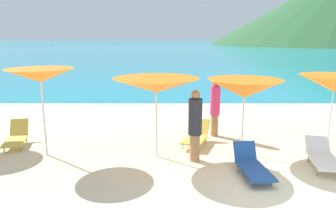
{
  "coord_description": "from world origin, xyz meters",
  "views": [
    {
      "loc": [
        -2.25,
        -5.47,
        3.14
      ],
      "look_at": [
        -2.24,
        3.41,
        1.2
      ],
      "focal_mm": 33.04,
      "sensor_mm": 36.0,
      "label": 1
    }
  ],
  "objects_px": {
    "lounge_chair_4": "(196,135)",
    "beachgoer_0": "(195,124)",
    "umbrella_3": "(156,85)",
    "umbrella_2": "(40,76)",
    "lounge_chair_5": "(16,137)",
    "lounge_chair_2": "(322,156)",
    "umbrella_4": "(244,89)",
    "beachgoer_1": "(215,106)",
    "lounge_chair_3": "(251,165)",
    "umbrella_5": "(333,84)"
  },
  "relations": [
    {
      "from": "umbrella_3",
      "to": "umbrella_4",
      "type": "relative_size",
      "value": 1.03
    },
    {
      "from": "umbrella_3",
      "to": "beachgoer_0",
      "type": "distance_m",
      "value": 1.41
    },
    {
      "from": "beachgoer_0",
      "to": "umbrella_5",
      "type": "bearing_deg",
      "value": 5.05
    },
    {
      "from": "umbrella_4",
      "to": "beachgoer_1",
      "type": "relative_size",
      "value": 1.2
    },
    {
      "from": "beachgoer_0",
      "to": "beachgoer_1",
      "type": "bearing_deg",
      "value": 56.36
    },
    {
      "from": "lounge_chair_4",
      "to": "beachgoer_1",
      "type": "xyz_separation_m",
      "value": [
        0.66,
        0.8,
        0.72
      ]
    },
    {
      "from": "lounge_chair_2",
      "to": "umbrella_2",
      "type": "bearing_deg",
      "value": -175.48
    },
    {
      "from": "umbrella_3",
      "to": "lounge_chair_5",
      "type": "height_order",
      "value": "umbrella_3"
    },
    {
      "from": "umbrella_2",
      "to": "umbrella_5",
      "type": "height_order",
      "value": "umbrella_2"
    },
    {
      "from": "beachgoer_0",
      "to": "beachgoer_1",
      "type": "distance_m",
      "value": 2.25
    },
    {
      "from": "umbrella_3",
      "to": "beachgoer_1",
      "type": "xyz_separation_m",
      "value": [
        1.82,
        1.8,
        -0.95
      ]
    },
    {
      "from": "umbrella_2",
      "to": "umbrella_4",
      "type": "height_order",
      "value": "umbrella_2"
    },
    {
      "from": "umbrella_4",
      "to": "beachgoer_0",
      "type": "relative_size",
      "value": 1.19
    },
    {
      "from": "lounge_chair_2",
      "to": "lounge_chair_3",
      "type": "xyz_separation_m",
      "value": [
        -1.88,
        -0.48,
        -0.02
      ]
    },
    {
      "from": "lounge_chair_5",
      "to": "umbrella_3",
      "type": "bearing_deg",
      "value": -26.31
    },
    {
      "from": "lounge_chair_3",
      "to": "beachgoer_1",
      "type": "relative_size",
      "value": 0.78
    },
    {
      "from": "umbrella_2",
      "to": "lounge_chair_2",
      "type": "xyz_separation_m",
      "value": [
        7.13,
        -0.8,
        -1.91
      ]
    },
    {
      "from": "beachgoer_0",
      "to": "lounge_chair_4",
      "type": "bearing_deg",
      "value": 70.76
    },
    {
      "from": "lounge_chair_3",
      "to": "umbrella_2",
      "type": "bearing_deg",
      "value": 159.82
    },
    {
      "from": "umbrella_4",
      "to": "umbrella_5",
      "type": "relative_size",
      "value": 1.07
    },
    {
      "from": "lounge_chair_4",
      "to": "beachgoer_1",
      "type": "bearing_deg",
      "value": 71.02
    },
    {
      "from": "lounge_chair_4",
      "to": "umbrella_2",
      "type": "bearing_deg",
      "value": -147.15
    },
    {
      "from": "umbrella_2",
      "to": "lounge_chair_2",
      "type": "relative_size",
      "value": 1.48
    },
    {
      "from": "umbrella_5",
      "to": "lounge_chair_5",
      "type": "xyz_separation_m",
      "value": [
        -9.33,
        -0.09,
        -1.58
      ]
    },
    {
      "from": "lounge_chair_3",
      "to": "lounge_chair_2",
      "type": "bearing_deg",
      "value": 7.76
    },
    {
      "from": "umbrella_4",
      "to": "umbrella_5",
      "type": "bearing_deg",
      "value": 14.06
    },
    {
      "from": "umbrella_3",
      "to": "lounge_chair_5",
      "type": "xyz_separation_m",
      "value": [
        -4.21,
        0.9,
        -1.67
      ]
    },
    {
      "from": "umbrella_3",
      "to": "lounge_chair_5",
      "type": "relative_size",
      "value": 1.53
    },
    {
      "from": "lounge_chair_4",
      "to": "umbrella_3",
      "type": "bearing_deg",
      "value": -118.53
    },
    {
      "from": "umbrella_3",
      "to": "lounge_chair_2",
      "type": "bearing_deg",
      "value": -9.63
    },
    {
      "from": "umbrella_3",
      "to": "lounge_chair_4",
      "type": "bearing_deg",
      "value": 40.91
    },
    {
      "from": "umbrella_2",
      "to": "beachgoer_0",
      "type": "distance_m",
      "value": 4.19
    },
    {
      "from": "umbrella_5",
      "to": "lounge_chair_2",
      "type": "distance_m",
      "value": 2.51
    },
    {
      "from": "beachgoer_1",
      "to": "umbrella_3",
      "type": "bearing_deg",
      "value": -115.82
    },
    {
      "from": "lounge_chair_4",
      "to": "beachgoer_0",
      "type": "relative_size",
      "value": 0.81
    },
    {
      "from": "umbrella_3",
      "to": "lounge_chair_3",
      "type": "xyz_separation_m",
      "value": [
        2.25,
        -1.18,
        -1.68
      ]
    },
    {
      "from": "lounge_chair_3",
      "to": "lounge_chair_5",
      "type": "xyz_separation_m",
      "value": [
        -6.46,
        2.08,
        0.01
      ]
    },
    {
      "from": "umbrella_3",
      "to": "umbrella_2",
      "type": "bearing_deg",
      "value": 178.17
    },
    {
      "from": "lounge_chair_3",
      "to": "beachgoer_0",
      "type": "relative_size",
      "value": 0.77
    },
    {
      "from": "umbrella_2",
      "to": "umbrella_4",
      "type": "bearing_deg",
      "value": 2.23
    },
    {
      "from": "umbrella_4",
      "to": "lounge_chair_2",
      "type": "height_order",
      "value": "umbrella_4"
    },
    {
      "from": "lounge_chair_4",
      "to": "beachgoer_1",
      "type": "height_order",
      "value": "beachgoer_1"
    },
    {
      "from": "lounge_chair_3",
      "to": "beachgoer_1",
      "type": "bearing_deg",
      "value": 91.76
    },
    {
      "from": "umbrella_3",
      "to": "beachgoer_1",
      "type": "relative_size",
      "value": 1.23
    },
    {
      "from": "umbrella_2",
      "to": "umbrella_3",
      "type": "distance_m",
      "value": 3.01
    },
    {
      "from": "umbrella_5",
      "to": "umbrella_4",
      "type": "bearing_deg",
      "value": -165.94
    },
    {
      "from": "lounge_chair_2",
      "to": "lounge_chair_4",
      "type": "distance_m",
      "value": 3.43
    },
    {
      "from": "umbrella_2",
      "to": "lounge_chair_5",
      "type": "height_order",
      "value": "umbrella_2"
    },
    {
      "from": "lounge_chair_3",
      "to": "beachgoer_0",
      "type": "xyz_separation_m",
      "value": [
        -1.25,
        0.89,
        0.73
      ]
    },
    {
      "from": "lounge_chair_4",
      "to": "lounge_chair_5",
      "type": "bearing_deg",
      "value": -158.4
    }
  ]
}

